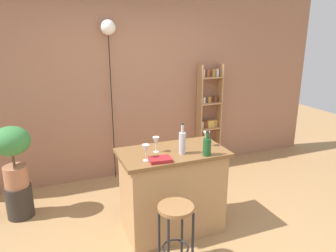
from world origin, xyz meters
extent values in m
plane|color=#A37A4C|center=(0.00, 0.00, 0.00)|extent=(12.00, 12.00, 0.00)
cube|color=#9E6B51|center=(0.00, 1.95, 1.40)|extent=(6.40, 0.10, 2.80)
cube|color=tan|center=(0.00, 0.30, 0.45)|extent=(1.03, 0.57, 0.89)
cube|color=brown|center=(0.00, 0.30, 0.91)|extent=(1.12, 0.62, 0.04)
cylinder|color=black|center=(-0.32, -0.40, 0.30)|extent=(0.02, 0.02, 0.61)
cylinder|color=black|center=(-0.09, -0.40, 0.30)|extent=(0.02, 0.02, 0.61)
cylinder|color=black|center=(-0.32, -0.16, 0.30)|extent=(0.02, 0.02, 0.61)
cylinder|color=black|center=(-0.09, -0.16, 0.30)|extent=(0.02, 0.02, 0.61)
torus|color=black|center=(-0.21, -0.28, 0.21)|extent=(0.25, 0.25, 0.02)
cylinder|color=olive|center=(-0.21, -0.28, 0.63)|extent=(0.33, 0.33, 0.03)
cube|color=tan|center=(1.08, 1.79, 0.82)|extent=(0.02, 0.18, 1.64)
cube|color=tan|center=(1.44, 1.79, 0.82)|extent=(0.02, 0.18, 1.64)
cube|color=tan|center=(1.26, 1.79, 0.21)|extent=(0.34, 0.18, 0.02)
cylinder|color=#994C23|center=(1.14, 1.79, 0.27)|extent=(0.07, 0.07, 0.12)
cylinder|color=gold|center=(1.26, 1.79, 0.27)|extent=(0.07, 0.07, 0.12)
cylinder|color=beige|center=(1.36, 1.79, 0.27)|extent=(0.07, 0.07, 0.12)
cube|color=tan|center=(1.26, 1.79, 0.62)|extent=(0.34, 0.18, 0.02)
cylinder|color=beige|center=(1.12, 1.78, 0.68)|extent=(0.07, 0.07, 0.11)
cylinder|color=brown|center=(1.19, 1.79, 0.68)|extent=(0.07, 0.07, 0.11)
cylinder|color=gold|center=(1.26, 1.79, 0.68)|extent=(0.07, 0.07, 0.11)
cylinder|color=gold|center=(1.33, 1.80, 0.68)|extent=(0.07, 0.07, 0.11)
cylinder|color=#AD7A38|center=(1.39, 1.79, 0.68)|extent=(0.07, 0.07, 0.11)
cube|color=tan|center=(1.26, 1.79, 1.03)|extent=(0.34, 0.18, 0.02)
cylinder|color=silver|center=(1.15, 1.79, 1.09)|extent=(0.06, 0.06, 0.10)
cylinder|color=#AD7A38|center=(1.25, 1.79, 1.09)|extent=(0.06, 0.06, 0.10)
cylinder|color=brown|center=(1.37, 1.79, 1.09)|extent=(0.06, 0.06, 0.10)
cube|color=tan|center=(1.26, 1.79, 1.44)|extent=(0.34, 0.18, 0.02)
cylinder|color=silver|center=(1.13, 1.80, 1.51)|extent=(0.06, 0.06, 0.12)
cylinder|color=#994C23|center=(1.21, 1.79, 1.51)|extent=(0.06, 0.06, 0.12)
cylinder|color=#AD7A38|center=(1.31, 1.79, 1.51)|extent=(0.06, 0.06, 0.12)
cylinder|color=silver|center=(1.38, 1.80, 1.51)|extent=(0.06, 0.06, 0.12)
cylinder|color=#2D2823|center=(-1.59, 1.21, 0.20)|extent=(0.30, 0.30, 0.39)
cylinder|color=#A86B4C|center=(-1.59, 1.21, 0.52)|extent=(0.27, 0.27, 0.25)
cylinder|color=brown|center=(-1.59, 1.21, 0.73)|extent=(0.03, 0.03, 0.16)
ellipsoid|color=#387F3D|center=(-1.59, 1.21, 0.95)|extent=(0.42, 0.38, 0.34)
cylinder|color=#B2B2B7|center=(0.06, 0.19, 1.04)|extent=(0.07, 0.07, 0.22)
cylinder|color=#B2B2B7|center=(0.06, 0.19, 1.20)|extent=(0.03, 0.03, 0.09)
cylinder|color=black|center=(0.06, 0.19, 1.25)|extent=(0.03, 0.03, 0.01)
cylinder|color=#194C23|center=(0.28, 0.06, 1.02)|extent=(0.08, 0.08, 0.18)
cylinder|color=#194C23|center=(0.28, 0.06, 1.14)|extent=(0.03, 0.03, 0.07)
cylinder|color=black|center=(0.28, 0.06, 1.18)|extent=(0.03, 0.03, 0.01)
cylinder|color=silver|center=(-0.17, 0.34, 0.93)|extent=(0.06, 0.06, 0.00)
cylinder|color=silver|center=(-0.17, 0.34, 0.97)|extent=(0.01, 0.01, 0.08)
cone|color=silver|center=(-0.17, 0.34, 1.05)|extent=(0.07, 0.07, 0.08)
cylinder|color=silver|center=(0.40, 0.30, 0.93)|extent=(0.06, 0.06, 0.00)
cylinder|color=silver|center=(0.40, 0.30, 0.97)|extent=(0.01, 0.01, 0.08)
cone|color=silver|center=(0.40, 0.30, 1.05)|extent=(0.07, 0.07, 0.08)
cylinder|color=silver|center=(-0.34, 0.16, 0.93)|extent=(0.06, 0.06, 0.00)
cylinder|color=silver|center=(-0.34, 0.16, 0.97)|extent=(0.01, 0.01, 0.08)
cone|color=silver|center=(-0.34, 0.16, 1.05)|extent=(0.07, 0.07, 0.08)
cube|color=maroon|center=(-0.21, 0.09, 0.95)|extent=(0.22, 0.17, 0.03)
cylinder|color=black|center=(-0.30, 1.84, 1.09)|extent=(0.01, 0.01, 2.18)
sphere|color=white|center=(-0.30, 1.84, 2.18)|extent=(0.20, 0.20, 0.20)
camera|label=1|loc=(-1.21, -2.61, 2.15)|focal=34.44mm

